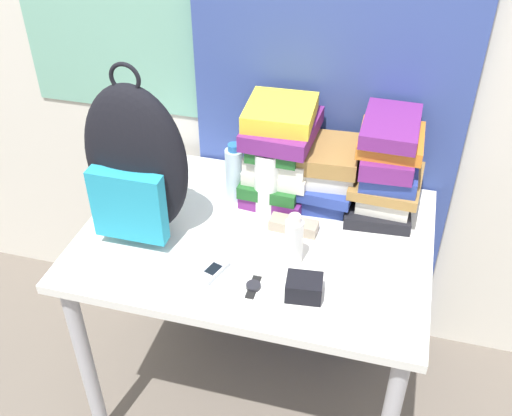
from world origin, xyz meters
name	(u,v)px	position (x,y,z in m)	size (l,w,h in m)	color
wall_back	(293,29)	(0.00, 0.85, 1.25)	(6.00, 0.06, 2.50)	silver
curtain_blue	(332,39)	(0.13, 0.80, 1.25)	(0.91, 0.04, 2.50)	#384C93
desk	(256,259)	(0.00, 0.38, 0.66)	(1.07, 0.77, 0.77)	silver
backpack	(136,166)	(-0.34, 0.31, 1.00)	(0.31, 0.18, 0.55)	black
book_stack_left	(281,151)	(0.02, 0.62, 0.93)	(0.23, 0.29, 0.33)	#6B2370
book_stack_center	(323,172)	(0.16, 0.62, 0.87)	(0.24, 0.25, 0.20)	navy
book_stack_right	(387,168)	(0.36, 0.62, 0.92)	(0.24, 0.28, 0.32)	black
water_bottle	(235,173)	(-0.12, 0.55, 0.86)	(0.06, 0.06, 0.21)	silver
sports_bottle	(268,181)	(0.00, 0.52, 0.88)	(0.08, 0.08, 0.23)	white
sunscreen_bottle	(294,241)	(0.14, 0.29, 0.85)	(0.05, 0.05, 0.17)	white
cell_phone	(213,271)	(-0.07, 0.18, 0.78)	(0.08, 0.11, 0.02)	#B7BCC6
sunglasses_case	(294,226)	(0.11, 0.43, 0.79)	(0.15, 0.07, 0.04)	gray
camera_pouch	(304,287)	(0.20, 0.16, 0.80)	(0.11, 0.09, 0.06)	black
wristwatch	(253,286)	(0.05, 0.15, 0.77)	(0.04, 0.09, 0.01)	black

